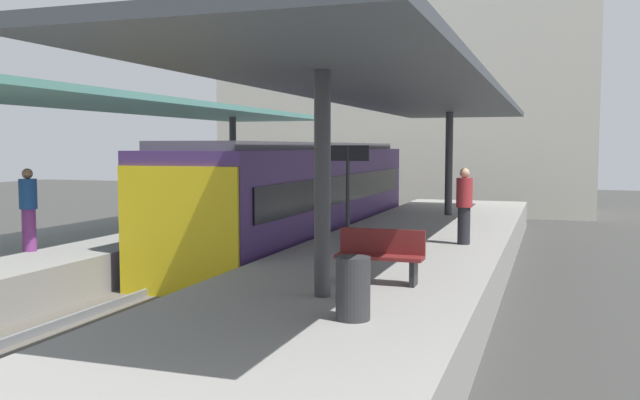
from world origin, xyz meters
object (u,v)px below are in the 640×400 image
platform_bench (381,254)px  litter_bin (353,288)px  passenger_mid_platform (464,205)px  commuter_train (302,196)px  platform_sign (348,174)px  passenger_near_bench (28,208)px

platform_bench → litter_bin: 2.40m
litter_bin → passenger_mid_platform: 7.27m
passenger_mid_platform → litter_bin: bearing=-93.9°
commuter_train → litter_bin: bearing=-66.4°
litter_bin → passenger_mid_platform: bearing=86.1°
platform_sign → passenger_near_bench: (-6.33, -2.02, -0.72)m
litter_bin → passenger_near_bench: size_ratio=0.46×
litter_bin → passenger_near_bench: 8.63m
passenger_near_bench → platform_sign: bearing=17.7°
platform_bench → platform_sign: bearing=115.9°
passenger_near_bench → litter_bin: bearing=-22.2°
platform_sign → passenger_near_bench: 6.69m
platform_bench → passenger_near_bench: (-7.74, 0.88, 0.44)m
commuter_train → litter_bin: (4.60, -10.55, -0.33)m
commuter_train → platform_bench: (4.37, -8.16, -0.26)m
litter_bin → passenger_near_bench: passenger_near_bench is taller
commuter_train → passenger_near_bench: size_ratio=8.16×
commuter_train → platform_sign: 6.11m
commuter_train → passenger_mid_platform: (5.09, -3.30, 0.16)m
commuter_train → passenger_mid_platform: 6.07m
platform_bench → litter_bin: size_ratio=1.75×
platform_bench → passenger_near_bench: size_ratio=0.81×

